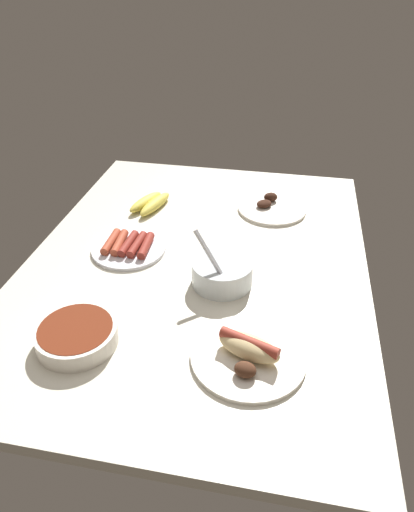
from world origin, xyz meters
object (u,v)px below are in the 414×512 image
at_px(banana_bunch, 150,203).
at_px(plate_sausages, 129,246).
at_px(plate_hotdog_assembled, 248,353).
at_px(bowl_coleslaw, 222,271).
at_px(plate_grilled_meat, 271,207).
at_px(bowl_chili, 77,335).

height_order(banana_bunch, plate_sausages, same).
bearing_deg(plate_hotdog_assembled, bowl_coleslaw, -158.66).
xyz_separation_m(plate_grilled_meat, plate_hotdog_assembled, (0.65, 0.00, 0.01)).
height_order(bowl_chili, plate_hotdog_assembled, plate_hotdog_assembled).
xyz_separation_m(bowl_coleslaw, plate_sausages, (-0.10, -0.28, -0.02)).
bearing_deg(plate_grilled_meat, bowl_coleslaw, -12.85).
relative_size(bowl_coleslaw, bowl_chili, 0.90).
relative_size(bowl_chili, banana_bunch, 1.04).
xyz_separation_m(bowl_coleslaw, plate_grilled_meat, (-0.41, 0.09, -0.03)).
bearing_deg(plate_sausages, bowl_chili, 1.53).
xyz_separation_m(bowl_coleslaw, plate_hotdog_assembled, (0.24, 0.09, -0.02)).
xyz_separation_m(bowl_chili, plate_grilled_meat, (-0.67, 0.36, -0.02)).
height_order(bowl_coleslaw, plate_hotdog_assembled, bowl_coleslaw).
distance_m(plate_grilled_meat, plate_sausages, 0.48).
relative_size(bowl_chili, plate_grilled_meat, 0.80).
relative_size(plate_grilled_meat, banana_bunch, 1.29).
distance_m(banana_bunch, plate_sausages, 0.25).
bearing_deg(bowl_coleslaw, plate_hotdog_assembled, 21.34).
xyz_separation_m(banana_bunch, plate_hotdog_assembled, (0.59, 0.38, 0.00)).
relative_size(plate_hotdog_assembled, plate_sausages, 1.17).
bearing_deg(plate_grilled_meat, plate_hotdog_assembled, 0.18).
height_order(bowl_chili, plate_sausages, bowl_chili).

